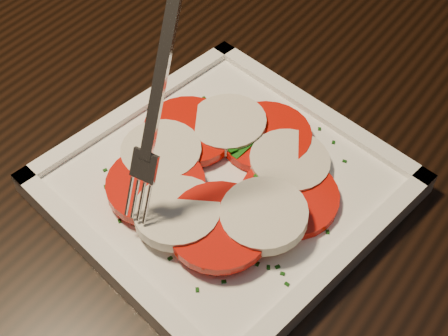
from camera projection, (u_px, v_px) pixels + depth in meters
table at (323, 211)px, 0.63m from camera, size 1.25×0.87×0.75m
plate at (224, 186)px, 0.51m from camera, size 0.29×0.29×0.01m
caprese_salad at (224, 172)px, 0.50m from camera, size 0.19×0.19×0.02m
fork at (164, 96)px, 0.42m from camera, size 0.04×0.09×0.16m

